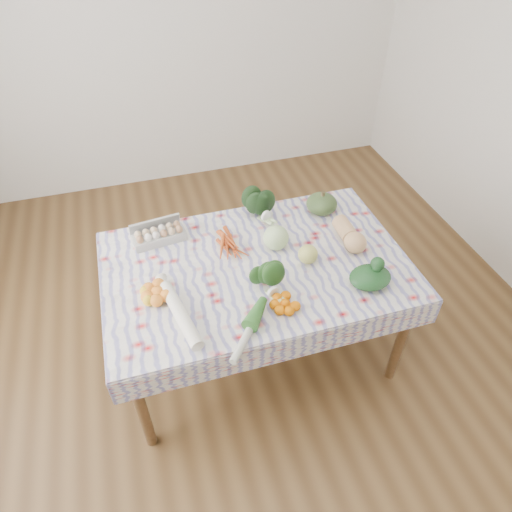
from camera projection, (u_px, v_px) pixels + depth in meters
ground at (256, 348)px, 3.02m from camera, size 4.50×4.50×0.00m
wall_back at (175, 23)px, 3.67m from camera, size 4.00×0.04×2.80m
dining_table at (256, 275)px, 2.56m from camera, size 1.60×1.00×0.75m
tablecloth at (256, 265)px, 2.51m from camera, size 1.66×1.06×0.01m
egg_carton at (159, 236)px, 2.62m from camera, size 0.31×0.16×0.08m
carrot_bunch at (224, 248)px, 2.57m from camera, size 0.23×0.21×0.04m
kale_bunch at (260, 207)px, 2.76m from camera, size 0.23×0.22×0.16m
kabocha_squash at (322, 204)px, 2.82m from camera, size 0.20×0.20×0.13m
cabbage at (276, 238)px, 2.56m from camera, size 0.17×0.17×0.14m
butternut_squash at (350, 234)px, 2.60m from camera, size 0.13×0.28×0.13m
orange_cluster at (157, 292)px, 2.30m from camera, size 0.27×0.27×0.07m
broccoli at (267, 284)px, 2.31m from camera, size 0.20×0.20×0.11m
mandarin_cluster at (285, 303)px, 2.25m from camera, size 0.22×0.22×0.05m
grapefruit at (308, 254)px, 2.48m from camera, size 0.13×0.13×0.11m
spinach_bag at (370, 277)px, 2.36m from camera, size 0.24×0.20×0.10m
daikon at (181, 314)px, 2.19m from camera, size 0.15×0.46×0.06m
leek at (249, 331)px, 2.13m from camera, size 0.26×0.32×0.04m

